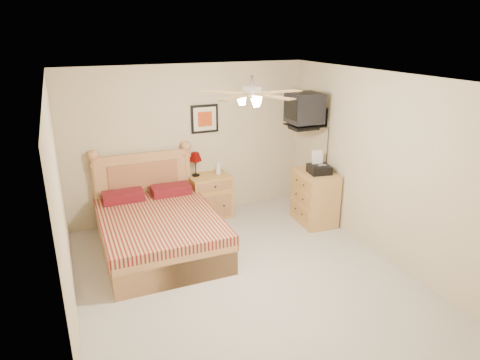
% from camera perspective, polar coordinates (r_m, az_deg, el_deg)
% --- Properties ---
extents(floor, '(4.50, 4.50, 0.00)m').
position_cam_1_polar(floor, '(5.59, 0.51, -12.92)').
color(floor, '#ABA59A').
rests_on(floor, ground).
extents(ceiling, '(4.00, 4.50, 0.04)m').
position_cam_1_polar(ceiling, '(4.75, 0.60, 13.46)').
color(ceiling, white).
rests_on(ceiling, ground).
extents(wall_back, '(4.00, 0.04, 2.50)m').
position_cam_1_polar(wall_back, '(7.06, -6.80, 5.02)').
color(wall_back, '#C7B693').
rests_on(wall_back, ground).
extents(wall_front, '(4.00, 0.04, 2.50)m').
position_cam_1_polar(wall_front, '(3.31, 16.78, -13.33)').
color(wall_front, '#C7B693').
rests_on(wall_front, ground).
extents(wall_left, '(0.04, 4.50, 2.50)m').
position_cam_1_polar(wall_left, '(4.67, -22.64, -4.10)').
color(wall_left, '#C7B693').
rests_on(wall_left, ground).
extents(wall_right, '(0.04, 4.50, 2.50)m').
position_cam_1_polar(wall_right, '(6.08, 18.11, 1.78)').
color(wall_right, '#C7B693').
rests_on(wall_right, ground).
extents(bed, '(1.56, 2.04, 1.32)m').
position_cam_1_polar(bed, '(6.03, -10.86, -3.74)').
color(bed, '#B17248').
rests_on(bed, ground).
extents(nightstand, '(0.69, 0.53, 0.72)m').
position_cam_1_polar(nightstand, '(7.19, -4.08, -2.11)').
color(nightstand, '#AA7633').
rests_on(nightstand, ground).
extents(table_lamp, '(0.27, 0.27, 0.40)m').
position_cam_1_polar(table_lamp, '(7.01, -5.97, 2.12)').
color(table_lamp, '#510302').
rests_on(table_lamp, nightstand).
extents(lotion_bottle, '(0.10, 0.11, 0.23)m').
position_cam_1_polar(lotion_bottle, '(7.08, -2.91, 1.67)').
color(lotion_bottle, silver).
rests_on(lotion_bottle, nightstand).
extents(framed_picture, '(0.46, 0.04, 0.46)m').
position_cam_1_polar(framed_picture, '(7.04, -4.74, 8.13)').
color(framed_picture, black).
rests_on(framed_picture, wall_back).
extents(dresser, '(0.57, 0.78, 0.87)m').
position_cam_1_polar(dresser, '(7.01, 9.93, -2.26)').
color(dresser, '#A97C44').
rests_on(dresser, ground).
extents(fax_machine, '(0.37, 0.39, 0.34)m').
position_cam_1_polar(fax_machine, '(6.74, 10.58, 2.27)').
color(fax_machine, black).
rests_on(fax_machine, dresser).
extents(magazine_lower, '(0.23, 0.29, 0.03)m').
position_cam_1_polar(magazine_lower, '(7.01, 8.95, 1.68)').
color(magazine_lower, '#BCB192').
rests_on(magazine_lower, dresser).
extents(magazine_upper, '(0.20, 0.27, 0.02)m').
position_cam_1_polar(magazine_upper, '(7.02, 9.01, 1.90)').
color(magazine_upper, tan).
rests_on(magazine_upper, magazine_lower).
extents(wall_tv, '(0.56, 0.46, 0.58)m').
position_cam_1_polar(wall_tv, '(6.84, 9.67, 9.21)').
color(wall_tv, black).
rests_on(wall_tv, wall_right).
extents(ceiling_fan, '(1.14, 1.14, 0.28)m').
position_cam_1_polar(ceiling_fan, '(4.59, 1.62, 11.48)').
color(ceiling_fan, silver).
rests_on(ceiling_fan, ceiling).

